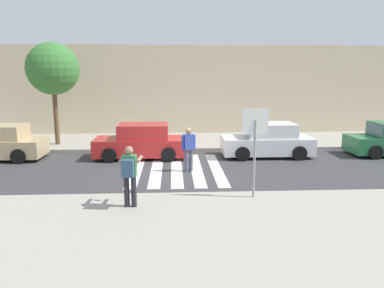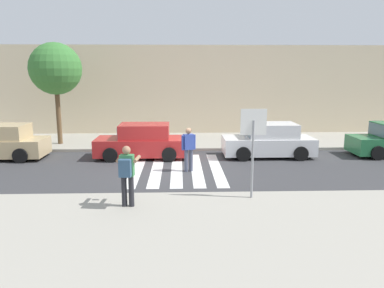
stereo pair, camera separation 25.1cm
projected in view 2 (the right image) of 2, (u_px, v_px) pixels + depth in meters
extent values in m
plane|color=#38383A|center=(177.00, 170.00, 14.88)|extent=(120.00, 120.00, 0.00)
cube|color=#9E998C|center=(175.00, 236.00, 8.78)|extent=(60.00, 6.00, 0.14)
cube|color=#9E998C|center=(177.00, 141.00, 20.75)|extent=(60.00, 4.80, 0.14)
cube|color=beige|center=(177.00, 89.00, 24.57)|extent=(56.00, 4.00, 5.43)
cube|color=silver|center=(137.00, 169.00, 15.02)|extent=(0.44, 5.20, 0.01)
cube|color=silver|center=(157.00, 169.00, 15.05)|extent=(0.44, 5.20, 0.01)
cube|color=silver|center=(177.00, 169.00, 15.08)|extent=(0.44, 5.20, 0.01)
cube|color=silver|center=(197.00, 169.00, 15.10)|extent=(0.44, 5.20, 0.01)
cube|color=silver|center=(216.00, 169.00, 15.13)|extent=(0.44, 5.20, 0.01)
cylinder|color=gray|center=(252.00, 160.00, 11.03)|extent=(0.07, 0.07, 2.33)
cube|color=white|center=(254.00, 122.00, 10.83)|extent=(0.76, 0.03, 0.76)
cube|color=red|center=(253.00, 122.00, 10.84)|extent=(0.66, 0.02, 0.66)
cylinder|color=#232328|center=(124.00, 191.00, 10.44)|extent=(0.15, 0.15, 0.88)
cylinder|color=#232328|center=(131.00, 191.00, 10.43)|extent=(0.15, 0.15, 0.88)
cube|color=#3D844C|center=(127.00, 165.00, 10.30)|extent=(0.40, 0.27, 0.60)
sphere|color=#A37556|center=(126.00, 150.00, 10.22)|extent=(0.23, 0.23, 0.23)
cylinder|color=#A37556|center=(120.00, 159.00, 10.50)|extent=(0.15, 0.59, 0.10)
cylinder|color=#A37556|center=(137.00, 159.00, 10.47)|extent=(0.15, 0.59, 0.10)
cube|color=black|center=(130.00, 156.00, 10.66)|extent=(0.15, 0.11, 0.10)
cube|color=#335170|center=(125.00, 168.00, 10.08)|extent=(0.34, 0.23, 0.48)
cylinder|color=#474C60|center=(186.00, 161.00, 14.61)|extent=(0.15, 0.15, 0.88)
cylinder|color=#474C60|center=(191.00, 160.00, 14.68)|extent=(0.15, 0.15, 0.88)
cube|color=#33479E|center=(189.00, 142.00, 14.51)|extent=(0.44, 0.35, 0.60)
sphere|color=#A37556|center=(189.00, 131.00, 14.43)|extent=(0.23, 0.23, 0.23)
cylinder|color=#33479E|center=(183.00, 143.00, 14.43)|extent=(0.10, 0.10, 0.58)
cylinder|color=#33479E|center=(194.00, 142.00, 14.60)|extent=(0.10, 0.10, 0.58)
cube|color=tan|center=(1.00, 132.00, 16.64)|extent=(2.20, 1.56, 0.64)
cube|color=slate|center=(23.00, 132.00, 16.68)|extent=(0.10, 1.50, 0.51)
cylinder|color=black|center=(20.00, 156.00, 16.02)|extent=(0.64, 0.22, 0.64)
cylinder|color=black|center=(35.00, 148.00, 17.69)|extent=(0.64, 0.22, 0.64)
cube|color=red|center=(142.00, 146.00, 16.98)|extent=(4.10, 1.70, 0.76)
cube|color=red|center=(145.00, 131.00, 16.86)|extent=(2.20, 1.56, 0.64)
cube|color=slate|center=(121.00, 131.00, 16.82)|extent=(0.10, 1.50, 0.54)
cube|color=slate|center=(166.00, 131.00, 16.89)|extent=(0.10, 1.50, 0.51)
cylinder|color=black|center=(110.00, 155.00, 16.15)|extent=(0.64, 0.22, 0.64)
cylinder|color=black|center=(117.00, 147.00, 17.82)|extent=(0.64, 0.22, 0.64)
cylinder|color=black|center=(169.00, 155.00, 16.23)|extent=(0.64, 0.22, 0.64)
cylinder|color=black|center=(170.00, 147.00, 17.90)|extent=(0.64, 0.22, 0.64)
cube|color=white|center=(268.00, 145.00, 17.18)|extent=(4.10, 1.70, 0.76)
cube|color=white|center=(272.00, 130.00, 17.05)|extent=(2.20, 1.56, 0.64)
cube|color=slate|center=(248.00, 130.00, 17.01)|extent=(0.10, 1.50, 0.54)
cube|color=slate|center=(293.00, 130.00, 17.08)|extent=(0.10, 1.50, 0.51)
cylinder|color=black|center=(243.00, 154.00, 16.34)|extent=(0.64, 0.22, 0.64)
cylinder|color=black|center=(237.00, 146.00, 18.01)|extent=(0.64, 0.22, 0.64)
cylinder|color=black|center=(301.00, 154.00, 16.42)|extent=(0.64, 0.22, 0.64)
cylinder|color=black|center=(290.00, 146.00, 18.09)|extent=(0.64, 0.22, 0.64)
cube|color=slate|center=(378.00, 130.00, 17.21)|extent=(0.10, 1.50, 0.54)
cylinder|color=black|center=(378.00, 153.00, 16.54)|extent=(0.64, 0.22, 0.64)
cylinder|color=black|center=(360.00, 146.00, 18.21)|extent=(0.64, 0.22, 0.64)
cylinder|color=brown|center=(59.00, 114.00, 19.37)|extent=(0.24, 0.24, 3.08)
sphere|color=#387533|center=(55.00, 69.00, 18.93)|extent=(2.63, 2.63, 2.63)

